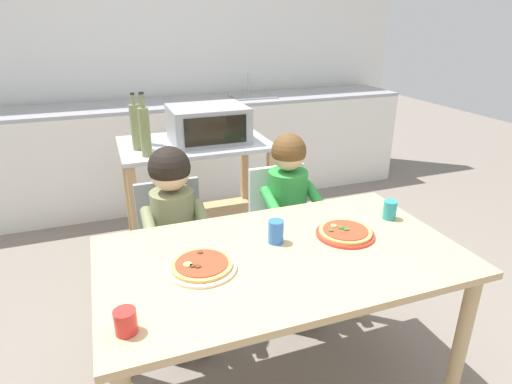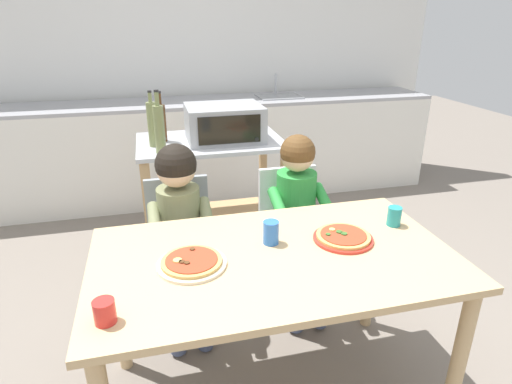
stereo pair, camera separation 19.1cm
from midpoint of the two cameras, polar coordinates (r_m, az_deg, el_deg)
name	(u,v)px [view 2 (the right image)]	position (r m, az deg, el deg)	size (l,w,h in m)	color
ground_plane	(227,266)	(3.06, -2.07, -9.85)	(11.40, 11.40, 0.00)	slate
back_wall_tiled	(190,47)	(4.34, -7.52, 18.56)	(4.93, 0.14, 2.70)	white
kitchen_counter	(200,149)	(4.10, -6.17, 5.68)	(4.44, 0.60, 1.12)	silver
kitchen_island_cart	(212,182)	(2.91, -4.01, 1.29)	(0.94, 0.62, 0.88)	#B7BABF
toaster_oven	(224,123)	(2.79, -2.27, 9.16)	(0.48, 0.39, 0.23)	#999BA0
bottle_tall_green_wine	(161,122)	(2.80, -10.58, 9.13)	(0.06, 0.06, 0.32)	#4C2D14
bottle_squat_spirits	(152,124)	(2.69, -11.65, 8.88)	(0.06, 0.06, 0.34)	olive
bottle_clear_vinegar	(159,128)	(2.55, -10.65, 8.33)	(0.06, 0.06, 0.37)	olive
dining_table	(274,276)	(1.78, 5.54, -11.14)	(1.44, 0.82, 0.75)	tan
dining_chair_left	(181,241)	(2.39, -7.70, -6.58)	(0.36, 0.36, 0.81)	gray
dining_chair_right	(291,227)	(2.54, 6.88, -4.70)	(0.36, 0.36, 0.81)	silver
child_in_olive_shirt	(180,217)	(2.19, -7.61, -3.35)	(0.32, 0.42, 1.03)	#424C6B
child_in_green_shirt	(299,206)	(2.36, 8.11, -1.93)	(0.32, 0.42, 1.03)	#424C6B
pizza_plate_cream	(192,263)	(1.65, -5.25, -9.46)	(0.27, 0.27, 0.03)	beige
pizza_plate_red_rimmed	(343,237)	(1.88, 14.43, -5.92)	(0.25, 0.25, 0.03)	red
drinking_cup_red	(105,312)	(1.41, -15.79, -15.20)	(0.07, 0.07, 0.08)	red
drinking_cup_blue	(271,232)	(1.78, 5.09, -5.47)	(0.07, 0.07, 0.10)	blue
drinking_cup_teal	(394,216)	(2.06, 20.49, -3.11)	(0.06, 0.06, 0.09)	teal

